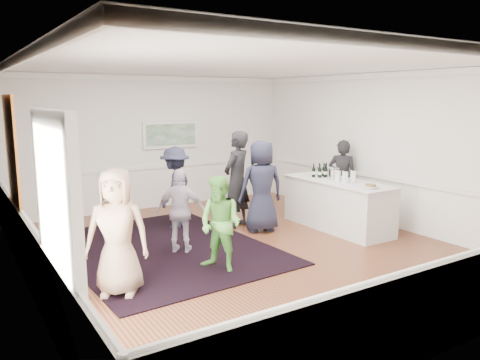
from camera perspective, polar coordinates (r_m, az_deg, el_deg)
floor at (r=8.41m, az=0.40°, el=-8.52°), size 8.00×8.00×0.00m
ceiling at (r=8.00m, az=0.43°, el=13.79°), size 7.00×8.00×0.02m
wall_left at (r=6.85m, az=-25.08°, el=0.07°), size 0.02×8.00×3.20m
wall_right at (r=10.35m, az=17.01°, el=3.61°), size 0.02×8.00×3.20m
wall_back at (r=11.60m, az=-10.32°, el=4.53°), size 7.00×0.02×3.20m
wall_front at (r=5.20m, az=24.93°, el=-2.82°), size 7.00×0.02×3.20m
wainscoting at (r=8.27m, az=0.40°, el=-5.23°), size 7.00×8.00×1.00m
mirror at (r=8.11m, az=-26.03°, el=2.82°), size 0.05×1.25×1.85m
doorway at (r=5.05m, az=-21.52°, el=-5.05°), size 0.10×1.78×2.56m
landscape_painting at (r=11.69m, az=-8.42°, el=5.51°), size 1.44×0.06×0.66m
area_rug at (r=8.58m, az=-9.27°, el=-8.20°), size 3.51×4.48×0.02m
serving_table at (r=9.85m, az=11.80°, el=-2.93°), size 0.94×2.47×1.00m
bartender at (r=10.81m, az=12.34°, el=0.20°), size 0.71×0.76×1.75m
guest_tan at (r=6.56m, az=-14.76°, el=-6.18°), size 1.03×0.92×1.76m
guest_green at (r=7.27m, az=-2.40°, el=-5.35°), size 0.83×0.90×1.50m
guest_lilac at (r=8.15m, az=-7.19°, el=-3.80°), size 0.90×0.81×1.47m
guest_dark_a at (r=9.75m, az=-7.90°, el=-0.90°), size 1.22×1.21×1.69m
guest_dark_b at (r=9.68m, az=-0.39°, el=0.08°), size 0.87×0.76×2.01m
guest_navy at (r=9.39m, az=2.62°, el=-0.73°), size 1.02×0.78×1.85m
wine_bottles at (r=10.14m, az=9.89°, el=1.25°), size 0.40×0.22×0.31m
juice_pitchers at (r=9.57m, az=12.71°, el=0.43°), size 0.35×0.32×0.24m
ice_bucket at (r=9.85m, az=11.28°, el=0.71°), size 0.26×0.26×0.25m
nut_bowl at (r=9.05m, az=15.64°, el=-0.77°), size 0.27×0.27×0.07m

